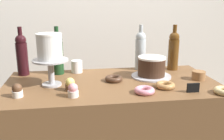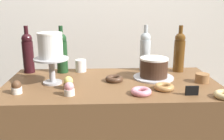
% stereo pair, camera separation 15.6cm
% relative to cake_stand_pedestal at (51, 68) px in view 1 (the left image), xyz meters
% --- Properties ---
extents(back_wall, '(6.00, 0.05, 2.60)m').
position_rel_cake_stand_pedestal_xyz_m(back_wall, '(0.36, 0.92, 0.29)').
color(back_wall, silver).
rests_on(back_wall, ground_plane).
extents(cake_stand_pedestal, '(0.21, 0.21, 0.16)m').
position_rel_cake_stand_pedestal_xyz_m(cake_stand_pedestal, '(0.00, 0.00, 0.00)').
color(cake_stand_pedestal, '#B2B2B7').
rests_on(cake_stand_pedestal, display_counter).
extents(white_layer_cake, '(0.15, 0.15, 0.15)m').
position_rel_cake_stand_pedestal_xyz_m(white_layer_cake, '(-0.00, 0.00, 0.13)').
color(white_layer_cake, white).
rests_on(white_layer_cake, cake_stand_pedestal).
extents(silver_serving_platter, '(0.26, 0.26, 0.01)m').
position_rel_cake_stand_pedestal_xyz_m(silver_serving_platter, '(0.64, 0.09, -0.10)').
color(silver_serving_platter, silver).
rests_on(silver_serving_platter, display_counter).
extents(chocolate_round_cake, '(0.18, 0.18, 0.13)m').
position_rel_cake_stand_pedestal_xyz_m(chocolate_round_cake, '(0.64, 0.09, -0.03)').
color(chocolate_round_cake, '#3D2619').
rests_on(chocolate_round_cake, silver_serving_platter).
extents(wine_bottle_amber, '(0.08, 0.08, 0.33)m').
position_rel_cake_stand_pedestal_xyz_m(wine_bottle_amber, '(0.85, 0.24, 0.04)').
color(wine_bottle_amber, '#5B3814').
rests_on(wine_bottle_amber, display_counter).
extents(wine_bottle_green, '(0.08, 0.08, 0.33)m').
position_rel_cake_stand_pedestal_xyz_m(wine_bottle_green, '(0.03, 0.25, 0.04)').
color(wine_bottle_green, '#193D1E').
rests_on(wine_bottle_green, display_counter).
extents(wine_bottle_dark_red, '(0.08, 0.08, 0.33)m').
position_rel_cake_stand_pedestal_xyz_m(wine_bottle_dark_red, '(-0.21, 0.26, 0.04)').
color(wine_bottle_dark_red, black).
rests_on(wine_bottle_dark_red, display_counter).
extents(wine_bottle_clear, '(0.08, 0.08, 0.33)m').
position_rel_cake_stand_pedestal_xyz_m(wine_bottle_clear, '(0.61, 0.28, 0.04)').
color(wine_bottle_clear, '#B2BCC1').
rests_on(wine_bottle_clear, display_counter).
extents(cupcake_lemon, '(0.06, 0.06, 0.07)m').
position_rel_cake_stand_pedestal_xyz_m(cupcake_lemon, '(0.11, -0.10, -0.07)').
color(cupcake_lemon, brown).
rests_on(cupcake_lemon, display_counter).
extents(cupcake_chocolate, '(0.06, 0.06, 0.07)m').
position_rel_cake_stand_pedestal_xyz_m(cupcake_chocolate, '(-0.16, -0.16, -0.07)').
color(cupcake_chocolate, white).
rests_on(cupcake_chocolate, display_counter).
extents(cupcake_strawberry, '(0.06, 0.06, 0.07)m').
position_rel_cake_stand_pedestal_xyz_m(cupcake_strawberry, '(0.13, -0.20, -0.07)').
color(cupcake_strawberry, white).
rests_on(cupcake_strawberry, display_counter).
extents(donut_pink, '(0.11, 0.11, 0.03)m').
position_rel_cake_stand_pedestal_xyz_m(donut_pink, '(0.51, -0.21, -0.09)').
color(donut_pink, pink).
rests_on(donut_pink, display_counter).
extents(donut_maple, '(0.11, 0.11, 0.03)m').
position_rel_cake_stand_pedestal_xyz_m(donut_maple, '(0.65, -0.14, -0.09)').
color(donut_maple, '#B27F47').
rests_on(donut_maple, display_counter).
extents(donut_chocolate, '(0.11, 0.11, 0.03)m').
position_rel_cake_stand_pedestal_xyz_m(donut_chocolate, '(0.38, 0.03, -0.09)').
color(donut_chocolate, '#472D1E').
rests_on(donut_chocolate, display_counter).
extents(donut_glazed, '(0.11, 0.11, 0.03)m').
position_rel_cake_stand_pedestal_xyz_m(donut_glazed, '(0.94, -0.28, -0.09)').
color(donut_glazed, '#E0C17F').
rests_on(donut_glazed, display_counter).
extents(cookie_stack, '(0.08, 0.08, 0.05)m').
position_rel_cake_stand_pedestal_xyz_m(cookie_stack, '(0.92, -0.01, -0.08)').
color(cookie_stack, olive).
rests_on(cookie_stack, display_counter).
extents(price_sign_chalkboard, '(0.07, 0.01, 0.05)m').
position_rel_cake_stand_pedestal_xyz_m(price_sign_chalkboard, '(0.78, -0.23, -0.08)').
color(price_sign_chalkboard, black).
rests_on(price_sign_chalkboard, display_counter).
extents(coffee_cup_ceramic, '(0.08, 0.08, 0.08)m').
position_rel_cake_stand_pedestal_xyz_m(coffee_cup_ceramic, '(0.15, 0.27, -0.06)').
color(coffee_cup_ceramic, white).
rests_on(coffee_cup_ceramic, display_counter).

